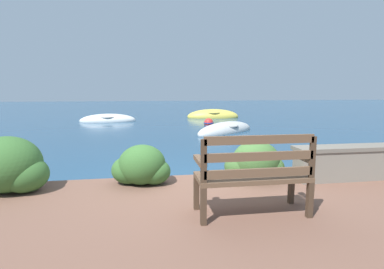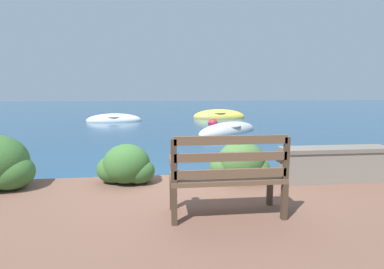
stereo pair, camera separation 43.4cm
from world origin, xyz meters
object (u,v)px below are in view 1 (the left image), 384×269
park_bench (254,173)px  rowboat_far (213,117)px  rowboat_mid (108,120)px  mooring_buoy (209,123)px  rowboat_nearest (226,131)px

park_bench → rowboat_far: 14.20m
rowboat_far → rowboat_mid: bearing=-163.2°
rowboat_far → mooring_buoy: size_ratio=6.34×
rowboat_mid → park_bench: bearing=99.8°
rowboat_far → mooring_buoy: bearing=-101.8°
rowboat_nearest → rowboat_far: (0.87, 5.96, 0.02)m
mooring_buoy → rowboat_mid: bearing=156.6°
park_bench → rowboat_nearest: park_bench is taller
rowboat_nearest → rowboat_far: bearing=-137.0°
rowboat_mid → mooring_buoy: rowboat_mid is taller
rowboat_nearest → rowboat_mid: bearing=-82.5°
rowboat_nearest → mooring_buoy: size_ratio=6.27×
park_bench → rowboat_far: bearing=82.2°
rowboat_nearest → rowboat_mid: (-4.91, 4.70, 0.00)m
mooring_buoy → rowboat_nearest: bearing=-87.6°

